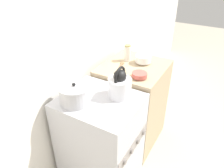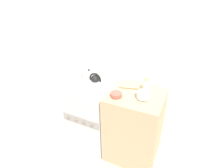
# 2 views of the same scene
# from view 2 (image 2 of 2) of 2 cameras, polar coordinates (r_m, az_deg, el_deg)

# --- Properties ---
(ground_plane) EXTENTS (12.00, 12.00, 0.00)m
(ground_plane) POSITION_cam_2_polar(r_m,az_deg,el_deg) (2.71, -9.18, -21.14)
(ground_plane) COLOR #B2A893
(wall_back) EXTENTS (7.00, 0.06, 2.50)m
(wall_back) POSITION_cam_2_polar(r_m,az_deg,el_deg) (2.53, -2.34, 9.73)
(wall_back) COLOR silver
(wall_back) RESTS_ON ground_plane
(stove) EXTENTS (0.56, 0.66, 0.92)m
(stove) POSITION_cam_2_polar(r_m,az_deg,el_deg) (2.59, -6.02, -9.73)
(stove) COLOR #B2B2B7
(stove) RESTS_ON ground_plane
(counter) EXTENTS (0.66, 0.61, 0.95)m
(counter) POSITION_cam_2_polar(r_m,az_deg,el_deg) (2.37, 7.19, -13.40)
(counter) COLOR tan
(counter) RESTS_ON ground_plane
(kettle) EXTENTS (0.23, 0.19, 0.26)m
(kettle) POSITION_cam_2_polar(r_m,az_deg,el_deg) (2.15, -5.36, -0.35)
(kettle) COLOR silver
(kettle) RESTS_ON stove
(cooking_pot) EXTENTS (0.25, 0.25, 0.18)m
(cooking_pot) POSITION_cam_2_polar(r_m,az_deg,el_deg) (2.48, -7.45, 2.74)
(cooking_pot) COLOR #B2B2B7
(cooking_pot) RESTS_ON stove
(enamel_bowl) EXTENTS (0.16, 0.16, 0.08)m
(enamel_bowl) POSITION_cam_2_polar(r_m,az_deg,el_deg) (2.00, 10.22, -3.55)
(enamel_bowl) COLOR white
(enamel_bowl) RESTS_ON counter
(small_ceramic_bowl) EXTENTS (0.14, 0.14, 0.05)m
(small_ceramic_bowl) POSITION_cam_2_polar(r_m,az_deg,el_deg) (2.02, 1.35, -3.43)
(small_ceramic_bowl) COLOR #B75147
(small_ceramic_bowl) RESTS_ON counter
(storage_jar) EXTENTS (0.07, 0.07, 0.17)m
(storage_jar) POSITION_cam_2_polar(r_m,az_deg,el_deg) (2.13, 11.01, -0.51)
(storage_jar) COLOR silver
(storage_jar) RESTS_ON counter
(wooden_spoon) EXTENTS (0.27, 0.09, 0.02)m
(wooden_spoon) POSITION_cam_2_polar(r_m,az_deg,el_deg) (2.20, 6.40, -1.44)
(wooden_spoon) COLOR olive
(wooden_spoon) RESTS_ON counter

